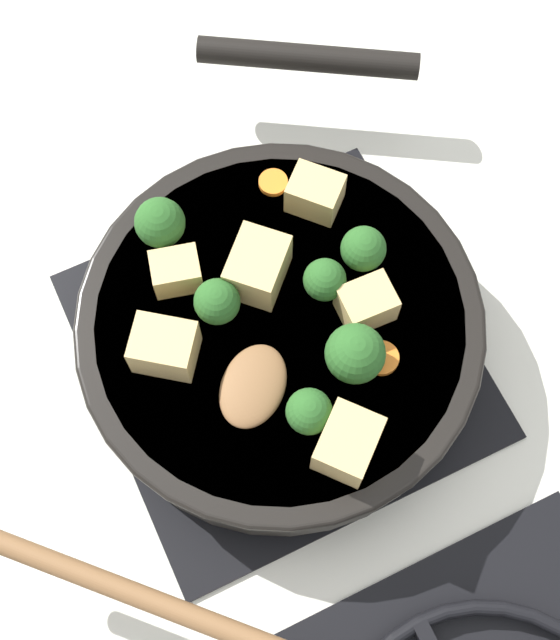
{
  "coord_description": "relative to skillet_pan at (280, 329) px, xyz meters",
  "views": [
    {
      "loc": [
        0.11,
        0.22,
        0.73
      ],
      "look_at": [
        0.0,
        0.0,
        0.09
      ],
      "focal_mm": 50.0,
      "sensor_mm": 36.0,
      "label": 1
    }
  ],
  "objects": [
    {
      "name": "carrot_slice_orange_thin",
      "position": [
        -0.05,
        0.06,
        0.03
      ],
      "size": [
        0.03,
        0.03,
        0.01
      ],
      "primitive_type": "cylinder",
      "color": "orange",
      "rests_on": "skillet_pan"
    },
    {
      "name": "skillet_pan",
      "position": [
        0.0,
        0.0,
        0.0
      ],
      "size": [
        0.39,
        0.44,
        0.06
      ],
      "color": "black",
      "rests_on": "front_burner_grate"
    },
    {
      "name": "broccoli_floret_center_top",
      "position": [
        -0.04,
        -0.0,
        0.05
      ],
      "size": [
        0.03,
        0.03,
        0.04
      ],
      "color": "#709956",
      "rests_on": "skillet_pan"
    },
    {
      "name": "tofu_cube_back_piece",
      "position": [
        -0.07,
        -0.08,
        0.04
      ],
      "size": [
        0.05,
        0.05,
        0.03
      ],
      "primitive_type": "cube",
      "rotation": [
        0.0,
        0.0,
        2.31
      ],
      "color": "#DBB770",
      "rests_on": "skillet_pan"
    },
    {
      "name": "carrot_slice_near_center",
      "position": [
        -0.05,
        -0.11,
        0.03
      ],
      "size": [
        0.02,
        0.02,
        0.01
      ],
      "primitive_type": "cylinder",
      "color": "orange",
      "rests_on": "skillet_pan"
    },
    {
      "name": "broccoli_floret_south_cluster",
      "position": [
        0.06,
        -0.1,
        0.05
      ],
      "size": [
        0.04,
        0.04,
        0.05
      ],
      "color": "#709956",
      "rests_on": "skillet_pan"
    },
    {
      "name": "broccoli_floret_north_edge",
      "position": [
        0.02,
        0.08,
        0.05
      ],
      "size": [
        0.03,
        0.03,
        0.04
      ],
      "color": "#709956",
      "rests_on": "skillet_pan"
    },
    {
      "name": "broccoli_floret_west_rim",
      "position": [
        -0.08,
        -0.01,
        0.05
      ],
      "size": [
        0.04,
        0.04,
        0.04
      ],
      "color": "#709956",
      "rests_on": "skillet_pan"
    },
    {
      "name": "ground_plane",
      "position": [
        0.0,
        0.0,
        -0.06
      ],
      "size": [
        2.4,
        2.4,
        0.0
      ],
      "primitive_type": "plane",
      "color": "silver"
    },
    {
      "name": "tofu_cube_east_chunk",
      "position": [
        0.09,
        -0.01,
        0.05
      ],
      "size": [
        0.06,
        0.06,
        0.04
      ],
      "primitive_type": "cube",
      "rotation": [
        0.0,
        0.0,
        5.64
      ],
      "color": "#DBB770",
      "rests_on": "skillet_pan"
    },
    {
      "name": "tofu_cube_west_chunk",
      "position": [
        -0.06,
        0.02,
        0.04
      ],
      "size": [
        0.04,
        0.03,
        0.03
      ],
      "primitive_type": "cube",
      "rotation": [
        0.0,
        0.0,
        3.11
      ],
      "color": "#DBB770",
      "rests_on": "skillet_pan"
    },
    {
      "name": "tofu_cube_front_piece",
      "position": [
        0.0,
        0.12,
        0.05
      ],
      "size": [
        0.06,
        0.06,
        0.04
      ],
      "primitive_type": "cube",
      "rotation": [
        0.0,
        0.0,
        0.7
      ],
      "color": "#DBB770",
      "rests_on": "skillet_pan"
    },
    {
      "name": "broccoli_floret_east_rim",
      "position": [
        0.04,
        -0.02,
        0.05
      ],
      "size": [
        0.04,
        0.04,
        0.04
      ],
      "color": "#709956",
      "rests_on": "skillet_pan"
    },
    {
      "name": "broccoli_floret_near_spoon",
      "position": [
        -0.03,
        0.06,
        0.06
      ],
      "size": [
        0.05,
        0.05,
        0.05
      ],
      "color": "#709956",
      "rests_on": "skillet_pan"
    },
    {
      "name": "tofu_cube_center_large",
      "position": [
        0.0,
        -0.04,
        0.05
      ],
      "size": [
        0.06,
        0.06,
        0.04
      ],
      "primitive_type": "cube",
      "rotation": [
        0.0,
        0.0,
        3.93
      ],
      "color": "#DBB770",
      "rests_on": "skillet_pan"
    },
    {
      "name": "front_burner_grate",
      "position": [
        0.0,
        0.0,
        -0.05
      ],
      "size": [
        0.31,
        0.31,
        0.03
      ],
      "color": "black",
      "rests_on": "ground_plane"
    },
    {
      "name": "tofu_cube_near_handle",
      "position": [
        0.06,
        -0.06,
        0.04
      ],
      "size": [
        0.04,
        0.04,
        0.03
      ],
      "primitive_type": "cube",
      "rotation": [
        0.0,
        0.0,
        2.9
      ],
      "color": "#DBB770",
      "rests_on": "skillet_pan"
    },
    {
      "name": "wooden_spoon",
      "position": [
        0.12,
        0.11,
        0.03
      ],
      "size": [
        0.26,
        0.26,
        0.02
      ],
      "color": "brown",
      "rests_on": "skillet_pan"
    }
  ]
}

